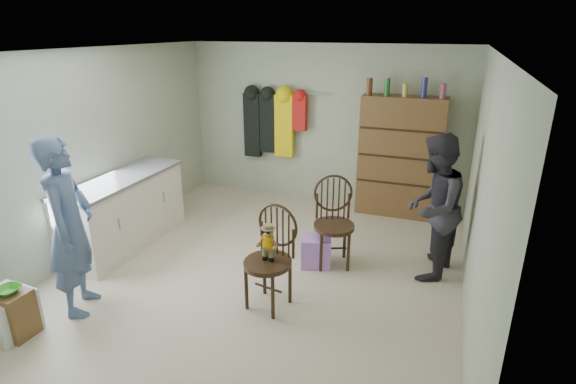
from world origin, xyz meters
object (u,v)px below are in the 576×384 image
at_px(chair_front, 271,251).
at_px(dresser, 400,157).
at_px(counter, 124,211).
at_px(chair_far, 334,218).

height_order(chair_front, dresser, dresser).
relative_size(counter, chair_far, 1.71).
bearing_deg(dresser, counter, -144.31).
height_order(chair_front, chair_far, chair_far).
height_order(counter, dresser, dresser).
bearing_deg(chair_far, dresser, 52.81).
bearing_deg(counter, chair_far, 10.12).
bearing_deg(chair_far, chair_front, -129.97).
height_order(counter, chair_front, chair_front).
bearing_deg(counter, dresser, 35.69).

